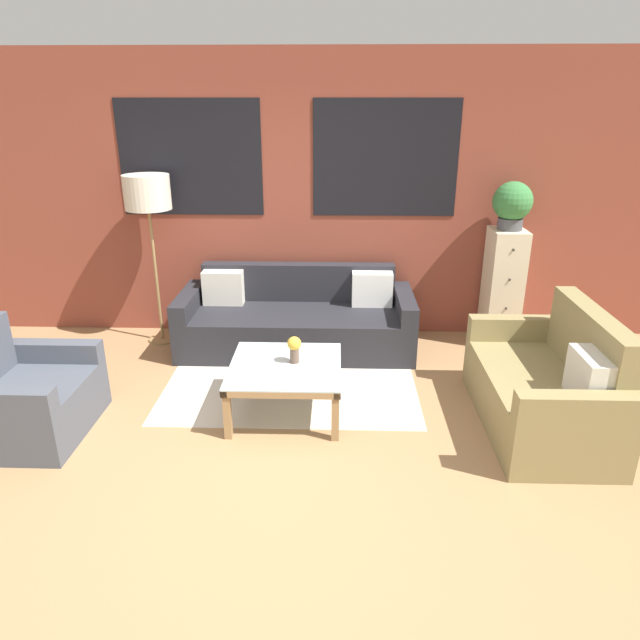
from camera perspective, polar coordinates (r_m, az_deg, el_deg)
The scene contains 11 objects.
ground_plane at distance 4.08m, azimuth -5.66°, elevation -13.79°, with size 16.00×16.00×0.00m, color #9E754C.
wall_back_brick at distance 5.85m, azimuth -3.16°, elevation 12.05°, with size 8.40×0.09×2.80m.
rug at distance 5.13m, azimuth -2.83°, elevation -5.89°, with size 2.17×1.66×0.00m.
couch_dark at distance 5.67m, azimuth -2.34°, elevation -0.12°, with size 2.27×0.88×0.78m.
settee_vintage at distance 4.63m, azimuth 21.73°, elevation -6.38°, with size 0.80×1.49×0.92m.
armchair_corner at distance 4.77m, azimuth -27.42°, elevation -6.96°, with size 0.80×0.93×0.84m.
coffee_table at distance 4.47m, azimuth -3.47°, elevation -5.21°, with size 0.86×0.86×0.41m.
floor_lamp at distance 5.75m, azimuth -16.85°, elevation 11.64°, with size 0.44×0.44×1.68m.
drawer_cabinet at distance 5.97m, azimuth 17.76°, elevation 3.13°, with size 0.33×0.43×1.17m.
potted_plant at distance 5.79m, azimuth 18.68°, elevation 10.96°, with size 0.37×0.37×0.46m.
flower_vase at distance 4.42m, azimuth -2.58°, elevation -2.75°, with size 0.11×0.11×0.22m.
Camera 1 is at (0.49, -3.31, 2.33)m, focal length 32.00 mm.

